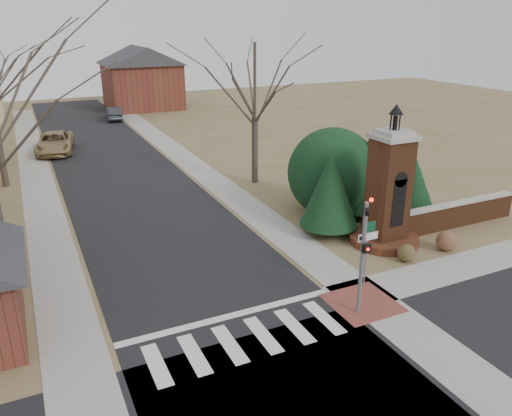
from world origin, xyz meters
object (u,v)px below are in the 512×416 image
traffic_signal_pole (364,247)px  brick_gate_monument (388,199)px  sign_post (367,242)px  distant_car (114,113)px  pickup_truck (55,143)px

traffic_signal_pole → brick_gate_monument: brick_gate_monument is taller
sign_post → distant_car: (-2.19, 39.55, -1.27)m
sign_post → pickup_truck: bearing=108.0°
traffic_signal_pole → pickup_truck: 30.14m
traffic_signal_pole → pickup_truck: bearing=104.8°
brick_gate_monument → pickup_truck: (-12.40, 24.67, -1.38)m
sign_post → pickup_truck: (-8.99, 27.67, -1.16)m
brick_gate_monument → distant_car: size_ratio=1.58×
sign_post → pickup_truck: size_ratio=0.48×
distant_car → traffic_signal_pole: bearing=99.2°
pickup_truck → sign_post: bearing=-62.3°
brick_gate_monument → distant_car: brick_gate_monument is taller
traffic_signal_pole → distant_car: size_ratio=1.10×
traffic_signal_pole → sign_post: (1.29, 1.41, -0.64)m
sign_post → pickup_truck: 29.12m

